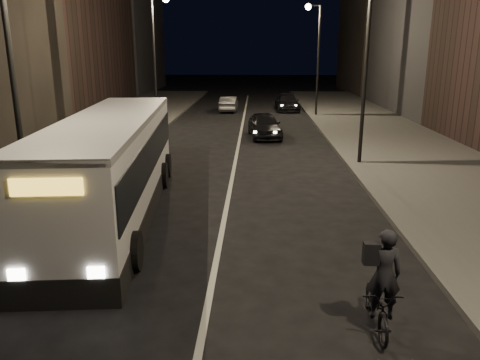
# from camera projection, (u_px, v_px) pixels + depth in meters

# --- Properties ---
(ground) EXTENTS (180.00, 180.00, 0.00)m
(ground) POSITION_uv_depth(u_px,v_px,m) (208.00, 301.00, 9.68)
(ground) COLOR black
(ground) RESTS_ON ground
(sidewalk_right) EXTENTS (7.00, 70.00, 0.16)m
(sidewalk_right) POSITION_uv_depth(u_px,v_px,m) (410.00, 155.00, 22.85)
(sidewalk_right) COLOR #3E3D3B
(sidewalk_right) RESTS_ON ground
(sidewalk_left) EXTENTS (7.00, 70.00, 0.16)m
(sidewalk_left) POSITION_uv_depth(u_px,v_px,m) (67.00, 152.00, 23.41)
(sidewalk_left) COLOR #3E3D3B
(sidewalk_left) RESTS_ON ground
(streetlight_right_mid) EXTENTS (1.20, 0.44, 8.12)m
(streetlight_right_mid) POSITION_uv_depth(u_px,v_px,m) (361.00, 41.00, 19.61)
(streetlight_right_mid) COLOR black
(streetlight_right_mid) RESTS_ON sidewalk_right
(streetlight_right_far) EXTENTS (1.20, 0.44, 8.12)m
(streetlight_right_far) POSITION_uv_depth(u_px,v_px,m) (315.00, 45.00, 35.01)
(streetlight_right_far) COLOR black
(streetlight_right_far) RESTS_ON sidewalk_right
(streetlight_left_near) EXTENTS (1.20, 0.44, 8.12)m
(streetlight_left_near) POSITION_uv_depth(u_px,v_px,m) (18.00, 36.00, 12.26)
(streetlight_left_near) COLOR black
(streetlight_left_near) RESTS_ON sidewalk_left
(streetlight_left_far) EXTENTS (1.20, 0.44, 8.12)m
(streetlight_left_far) POSITION_uv_depth(u_px,v_px,m) (158.00, 44.00, 29.59)
(streetlight_left_far) COLOR black
(streetlight_left_far) RESTS_ON sidewalk_left
(city_bus) EXTENTS (3.52, 11.63, 3.09)m
(city_bus) POSITION_uv_depth(u_px,v_px,m) (113.00, 162.00, 14.41)
(city_bus) COLOR silver
(city_bus) RESTS_ON ground
(cyclist_on_bicycle) EXTENTS (0.68, 1.80, 2.05)m
(cyclist_on_bicycle) POSITION_uv_depth(u_px,v_px,m) (379.00, 296.00, 8.54)
(cyclist_on_bicycle) COLOR black
(cyclist_on_bicycle) RESTS_ON ground
(car_near) EXTENTS (2.21, 4.43, 1.45)m
(car_near) POSITION_uv_depth(u_px,v_px,m) (265.00, 125.00, 27.59)
(car_near) COLOR black
(car_near) RESTS_ON ground
(car_mid) EXTENTS (1.43, 3.87, 1.26)m
(car_mid) POSITION_uv_depth(u_px,v_px,m) (229.00, 104.00, 39.25)
(car_mid) COLOR #39393B
(car_mid) RESTS_ON ground
(car_far) EXTENTS (2.05, 4.67, 1.34)m
(car_far) POSITION_uv_depth(u_px,v_px,m) (287.00, 103.00, 39.85)
(car_far) COLOR black
(car_far) RESTS_ON ground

